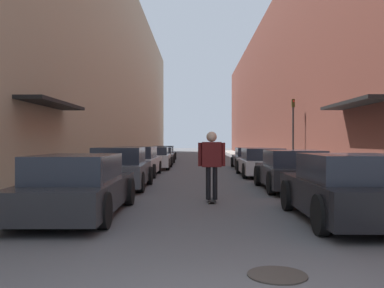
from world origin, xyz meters
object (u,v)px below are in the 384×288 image
parked_car_right_2 (262,163)px  traffic_light (293,126)px  parked_car_left_5 (164,153)px  parked_car_right_3 (251,158)px  parked_car_left_2 (138,162)px  parked_car_right_0 (350,189)px  parked_car_left_4 (159,156)px  manhole_cover (277,275)px  parked_car_left_3 (153,158)px  parked_car_right_1 (292,171)px  skateboarder (212,159)px  parked_car_left_0 (78,186)px  parked_car_left_1 (120,169)px

parked_car_right_2 → traffic_light: 5.27m
parked_car_left_5 → parked_car_right_3: (5.87, -10.64, -0.00)m
parked_car_left_2 → parked_car_right_0: parked_car_left_2 is taller
parked_car_left_4 → parked_car_right_3: (5.77, -4.83, 0.02)m
parked_car_left_5 → manhole_cover: bearing=-83.2°
parked_car_right_0 → parked_car_right_2: (-0.02, 11.05, -0.03)m
parked_car_left_4 → parked_car_left_3: bearing=-89.1°
parked_car_right_1 → parked_car_left_3: bearing=117.8°
parked_car_left_2 → parked_car_left_3: (0.16, 5.09, -0.02)m
parked_car_left_4 → manhole_cover: size_ratio=5.81×
parked_car_left_4 → skateboarder: skateboarder is taller
parked_car_left_0 → parked_car_right_0: parked_car_right_0 is taller
parked_car_left_3 → parked_car_left_0: bearing=-90.0°
parked_car_right_2 → skateboarder: (-2.60, -8.42, 0.52)m
manhole_cover → parked_car_right_3: bearing=83.6°
parked_car_left_2 → skateboarder: skateboarder is taller
parked_car_left_1 → manhole_cover: 9.91m
parked_car_left_3 → skateboarder: skateboarder is taller
parked_car_left_3 → parked_car_right_3: size_ratio=0.91×
parked_car_right_3 → traffic_light: size_ratio=1.24×
parked_car_right_3 → skateboarder: bearing=-101.3°
parked_car_right_0 → traffic_light: traffic_light is taller
parked_car_left_3 → parked_car_left_1: bearing=-90.2°
parked_car_left_4 → parked_car_right_3: parked_car_right_3 is taller
parked_car_left_4 → traffic_light: bearing=-37.4°
parked_car_left_3 → parked_car_left_5: 11.09m
parked_car_right_1 → parked_car_right_3: (0.07, 11.12, -0.04)m
parked_car_left_5 → parked_car_left_3: bearing=-89.0°
parked_car_left_1 → parked_car_right_1: bearing=-3.5°
parked_car_left_0 → parked_car_left_2: size_ratio=1.03×
parked_car_left_0 → parked_car_right_3: parked_car_left_0 is taller
parked_car_right_3 → parked_car_left_5: bearing=118.9°
parked_car_right_0 → traffic_light: size_ratio=1.11×
parked_car_left_0 → parked_car_right_0: size_ratio=1.11×
parked_car_left_1 → parked_car_left_4: parked_car_left_1 is taller
parked_car_left_1 → parked_car_left_4: size_ratio=1.00×
parked_car_right_1 → parked_car_right_3: 11.12m
manhole_cover → parked_car_left_1: bearing=110.6°
parked_car_left_3 → parked_car_left_4: bearing=90.9°
parked_car_left_0 → traffic_light: 16.84m
parked_car_left_4 → skateboarder: 19.06m
parked_car_right_3 → skateboarder: 14.28m
parked_car_left_0 → parked_car_left_1: parked_car_left_1 is taller
parked_car_left_2 → parked_car_left_3: parked_car_left_2 is taller
parked_car_left_3 → traffic_light: size_ratio=1.12×
traffic_light → parked_car_left_4: bearing=142.6°
parked_car_right_1 → traffic_light: (2.27, 9.86, 1.82)m
parked_car_left_3 → parked_car_right_2: 7.51m
parked_car_left_1 → manhole_cover: parked_car_left_1 is taller
parked_car_right_1 → parked_car_left_2: bearing=136.0°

